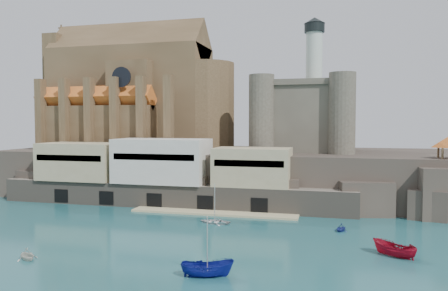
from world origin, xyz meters
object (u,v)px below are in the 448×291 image
at_px(boat_1, 27,259).
at_px(boat_2, 207,277).
at_px(church, 137,98).
at_px(castle_keep, 304,113).

bearing_deg(boat_1, boat_2, -58.44).
distance_m(church, castle_keep, 40.39).
bearing_deg(boat_1, church, 44.51).
bearing_deg(church, castle_keep, -1.11).
bearing_deg(church, boat_1, -77.67).
bearing_deg(boat_2, church, 16.24).
bearing_deg(boat_2, boat_1, 73.51).
relative_size(church, boat_1, 14.67).
height_order(castle_keep, boat_2, castle_keep).
relative_size(church, boat_2, 8.36).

